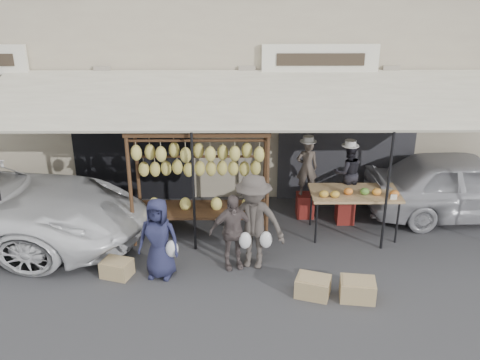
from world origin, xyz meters
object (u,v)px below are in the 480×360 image
Objects in this scene: customer_mid at (232,232)px; sedan at (465,185)px; produce_table at (355,194)px; vendor_right at (348,173)px; crate_near_a at (313,287)px; customer_right at (253,222)px; crate_near_b at (357,289)px; customer_left at (159,239)px; vendor_left at (307,168)px; crate_far at (117,268)px; banana_rack at (199,162)px.

customer_mid and sedan have the same top height.
vendor_right is (-0.05, 0.54, 0.23)m from produce_table.
sedan is at bearing 39.31° from crate_near_a.
produce_table is 0.98× the size of customer_right.
vendor_right is 0.70× the size of customer_right.
crate_near_b is at bearing 78.02° from vendor_right.
crate_near_a is 0.97× the size of crate_near_b.
customer_mid reaches higher than crate_near_b.
customer_left is at bearing -158.03° from produce_table.
customer_right is 4.89m from sedan.
vendor_right is at bearing 23.66° from customer_mid.
vendor_left is 3.03m from crate_near_a.
vendor_left is 2.24× the size of crate_near_a.
customer_right reaches higher than crate_far.
vendor_right reaches higher than crate_near_b.
customer_left is 3.36m from crate_near_b.
vendor_left is (2.13, 0.88, -0.47)m from banana_rack.
sedan is at bearing 39.96° from customer_right.
produce_table is 1.42× the size of vendor_left.
sedan is (2.52, 0.29, -0.40)m from vendor_right.
sedan is (4.46, 1.98, -0.17)m from customer_right.
banana_rack is 2.35m from vendor_left.
crate_near_a is 3.34m from crate_far.
crate_far is (-2.35, -0.31, -0.72)m from customer_right.
customer_mid is at bearing -61.09° from banana_rack.
customer_left is at bearing 38.53° from vendor_left.
produce_table is at bearing 106.50° from sedan.
customer_mid is 0.81× the size of customer_right.
crate_far is (-0.75, -0.01, -0.57)m from customer_left.
crate_far is (-3.29, 0.60, -0.01)m from crate_near_a.
banana_rack reaches higher than crate_far.
vendor_right is 2.58m from customer_right.
crate_far is at bearing 106.53° from sedan.
banana_rack is at bearing 141.45° from crate_near_b.
produce_table reaches higher than crate_far.
vendor_left is 2.17× the size of crate_near_b.
crate_far is at bearing -156.38° from customer_right.
banana_rack reaches higher than produce_table.
customer_mid is at bearing 110.48° from sedan.
crate_near_b is (-0.35, -2.15, -0.71)m from produce_table.
vendor_right is 2.20× the size of crate_near_b.
customer_left is at bearing 0.79° from crate_far.
crate_far is at bearing -169.71° from customer_left.
banana_rack is 1.54m from customer_mid.
vendor_left is 2.53m from customer_mid.
customer_mid is 0.34× the size of sedan.
vendor_left is 0.84m from vendor_right.
customer_mid is 1.67m from crate_near_a.
customer_mid reaches higher than crate_far.
crate_near_a is at bearing 127.27° from sedan.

